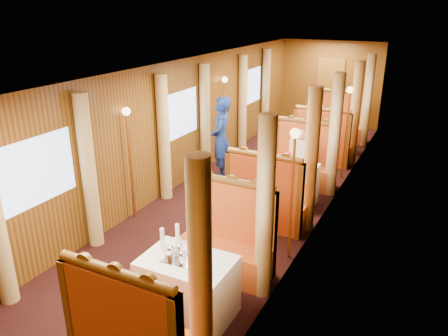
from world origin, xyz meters
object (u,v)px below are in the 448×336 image
Objects in this scene: banquette_mid_fwd at (266,203)px; banquette_far_aft at (341,125)px; banquette_far_fwd at (322,145)px; steward at (221,139)px; table_far at (332,136)px; passenger at (300,153)px; teapot_back at (179,251)px; rose_vase_mid at (289,156)px; tea_tray at (178,260)px; rose_vase_far at (334,114)px; table_mid at (286,184)px; banquette_mid_aft at (303,165)px; fruit_plate at (202,270)px; teapot_left at (171,254)px; banquette_near_aft at (226,244)px; teapot_right at (183,260)px; table_near at (188,287)px.

banquette_mid_fwd is 5.53m from banquette_far_aft.
banquette_far_fwd is 2.58m from steward.
passenger reaches higher than table_far.
banquette_far_fwd reaches higher than teapot_back.
teapot_back is at bearing -92.48° from rose_vase_mid.
banquette_mid_fwd is 3.72× the size of rose_vase_mid.
rose_vase_far is (0.07, 7.07, 0.17)m from tea_tray.
table_mid is 1.78m from steward.
fruit_plate is at bearing -86.62° from banquette_mid_aft.
passenger is (-0.00, 1.78, 0.32)m from banquette_mid_fwd.
tea_tray is 4.37m from steward.
passenger is at bearing -90.00° from table_far.
table_mid is 1.00× the size of table_far.
tea_tray is 0.36m from fruit_plate.
banquette_mid_aft reaches higher than passenger.
steward is (-1.62, 0.53, 0.50)m from table_mid.
banquette_near_aft is at bearing 57.94° from teapot_left.
table_far is 0.78× the size of banquette_far_fwd.
passenger is (-0.00, -2.74, 0.37)m from table_far.
table_far is 6.59× the size of teapot_left.
banquette_near_aft reaches higher than teapot_right.
table_far is at bearing 90.00° from banquette_far_fwd.
teapot_right is at bearing -89.87° from passenger.
table_far is 7.08m from teapot_left.
tea_tray is 4.32m from passenger.
banquette_far_aft is 9.38× the size of teapot_back.
steward reaches higher than teapot_back.
steward is at bearing -129.60° from banquette_far_fwd.
teapot_left is at bearing -92.73° from table_mid.
banquette_mid_aft is at bearing 90.00° from table_near.
banquette_mid_fwd is 8.41× the size of teapot_left.
banquette_mid_aft is 1.00× the size of banquette_far_aft.
banquette_far_aft is at bearing 90.00° from banquette_far_fwd.
table_near is at bearing -90.00° from passenger.
banquette_far_fwd reaches higher than table_near.
banquette_far_fwd is 8.41× the size of teapot_left.
steward reaches higher than banquette_far_aft.
banquette_far_aft is at bearing 90.00° from table_mid.
teapot_back is at bearing -92.10° from table_mid.
rose_vase_far is (0.16, 7.07, 0.11)m from teapot_left.
banquette_mid_fwd reaches higher than teapot_left.
rose_vase_mid is at bearing -88.67° from banquette_mid_aft.
rose_vase_mid is (0.19, 3.58, 0.11)m from teapot_left.
banquette_far_aft is (0.00, 3.50, 0.00)m from banquette_mid_aft.
banquette_mid_aft is 4.66m from fruit_plate.
table_far is (0.00, 7.00, 0.00)m from table_near.
banquette_far_fwd reaches higher than table_mid.
teapot_right is at bearing -89.93° from banquette_far_aft.
teapot_back is (-0.13, -5.94, 0.38)m from banquette_far_fwd.
banquette_mid_fwd is at bearing 103.24° from teapot_back.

